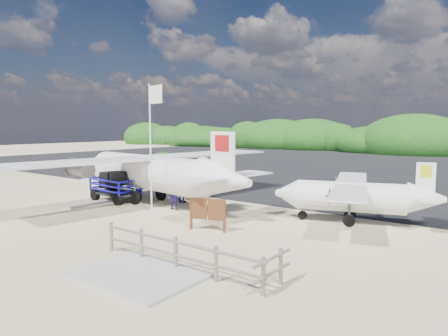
# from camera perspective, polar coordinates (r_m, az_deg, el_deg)

# --- Properties ---
(ground) EXTENTS (160.00, 160.00, 0.00)m
(ground) POSITION_cam_1_polar(r_m,az_deg,el_deg) (19.74, -9.48, -6.48)
(ground) COLOR beige
(asphalt_apron) EXTENTS (90.00, 50.00, 0.04)m
(asphalt_apron) POSITION_cam_1_polar(r_m,az_deg,el_deg) (45.68, 18.83, 0.34)
(asphalt_apron) COLOR #B2B2B2
(asphalt_apron) RESTS_ON ground
(lagoon) EXTENTS (9.00, 7.00, 0.40)m
(lagoon) POSITION_cam_1_polar(r_m,az_deg,el_deg) (27.65, -20.21, -3.20)
(lagoon) COLOR #B2B2B2
(lagoon) RESTS_ON ground
(walkway_pad) EXTENTS (3.50, 2.50, 0.10)m
(walkway_pad) POSITION_cam_1_polar(r_m,az_deg,el_deg) (11.95, -12.10, -14.88)
(walkway_pad) COLOR #B2B2B2
(walkway_pad) RESTS_ON ground
(vegetation_band) EXTENTS (124.00, 8.00, 4.40)m
(vegetation_band) POSITION_cam_1_polar(r_m,az_deg,el_deg) (69.83, 25.20, 1.93)
(vegetation_band) COLOR #B2B2B2
(vegetation_band) RESTS_ON ground
(fence) EXTENTS (6.40, 2.00, 1.10)m
(fence) POSITION_cam_1_polar(r_m,az_deg,el_deg) (12.25, -6.87, -14.26)
(fence) COLOR #B2B2B2
(fence) RESTS_ON ground
(baggage_cart) EXTENTS (3.25, 2.00, 1.57)m
(baggage_cart) POSITION_cam_1_polar(r_m,az_deg,el_deg) (23.54, -15.21, -4.59)
(baggage_cart) COLOR #140DC5
(baggage_cart) RESTS_ON ground
(flagpole) EXTENTS (1.33, 0.85, 6.20)m
(flagpole) POSITION_cam_1_polar(r_m,az_deg,el_deg) (19.67, -10.28, -6.54)
(flagpole) COLOR white
(flagpole) RESTS_ON ground
(signboard) EXTENTS (1.63, 0.62, 1.36)m
(signboard) POSITION_cam_1_polar(r_m,az_deg,el_deg) (16.40, -2.37, -8.97)
(signboard) COLOR #5B321A
(signboard) RESTS_ON ground
(crew_a) EXTENTS (0.66, 0.46, 1.72)m
(crew_a) POSITION_cam_1_polar(r_m,az_deg,el_deg) (20.49, -7.16, -3.54)
(crew_a) COLOR #1F1656
(crew_a) RESTS_ON ground
(crew_b) EXTENTS (1.11, 0.98, 1.90)m
(crew_b) POSITION_cam_1_polar(r_m,az_deg,el_deg) (22.22, -4.06, -2.53)
(crew_b) COLOR #1F1656
(crew_b) RESTS_ON ground
(crew_c) EXTENTS (1.01, 0.60, 1.62)m
(crew_c) POSITION_cam_1_polar(r_m,az_deg,el_deg) (22.22, -5.97, -2.92)
(crew_c) COLOR #1F1656
(crew_c) RESTS_ON ground
(aircraft_small) EXTENTS (9.16, 9.16, 2.63)m
(aircraft_small) POSITION_cam_1_polar(r_m,az_deg,el_deg) (47.11, 8.79, 0.75)
(aircraft_small) COLOR #B2B2B2
(aircraft_small) RESTS_ON ground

